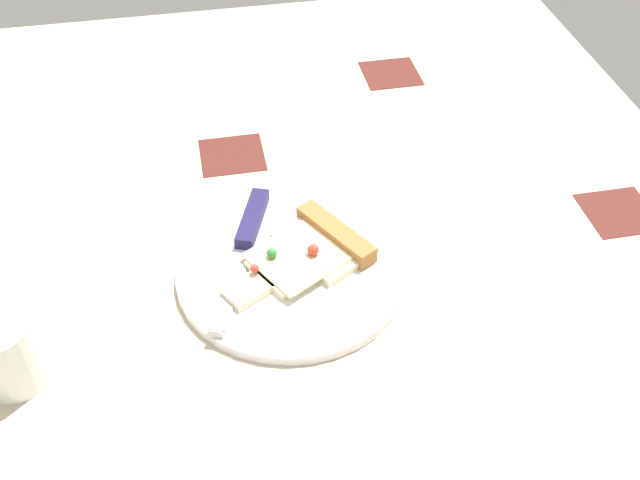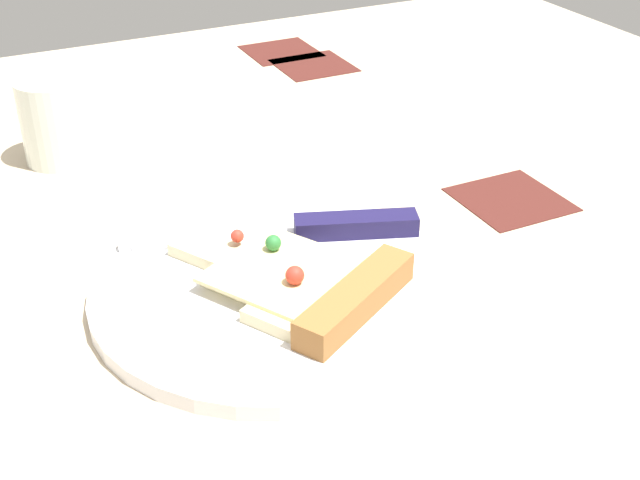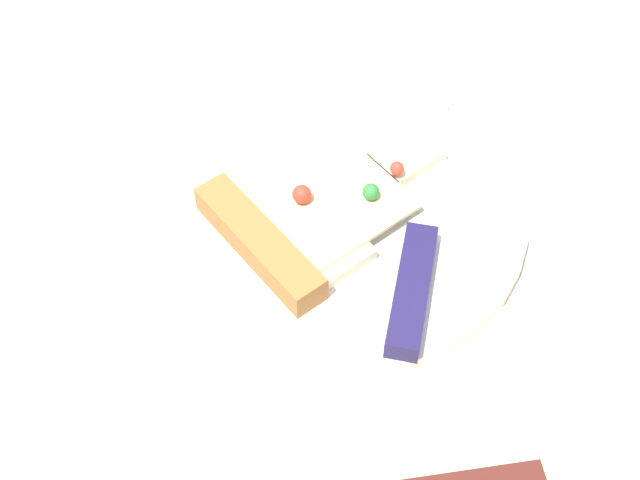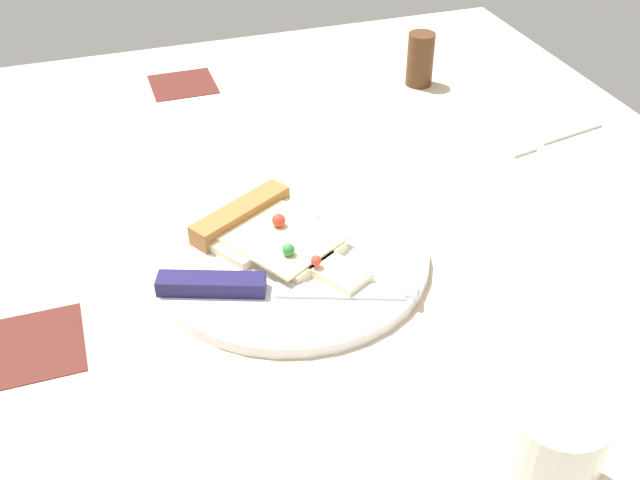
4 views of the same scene
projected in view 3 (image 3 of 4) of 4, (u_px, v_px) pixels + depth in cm
name	position (u px, v px, depth cm)	size (l,w,h in cm)	color
ground_plane	(408.00, 318.00, 57.91)	(123.92, 123.92, 3.00)	#C6B293
plate	(338.00, 209.00, 61.14)	(27.54, 27.54, 1.22)	silver
pizza_slice	(310.00, 214.00, 59.04)	(18.97, 15.42, 2.67)	beige
knife	(419.00, 239.00, 57.96)	(10.33, 23.23, 2.45)	silver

